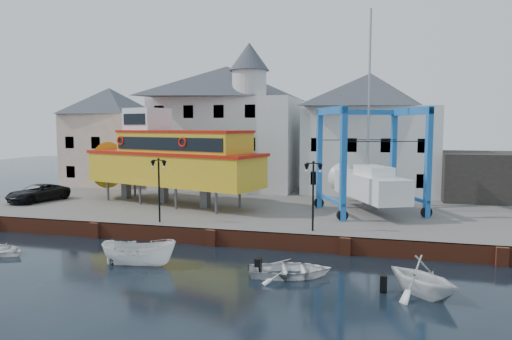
# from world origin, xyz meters

# --- Properties ---
(ground) EXTENTS (140.00, 140.00, 0.00)m
(ground) POSITION_xyz_m (0.00, 0.00, 0.00)
(ground) COLOR black
(ground) RESTS_ON ground
(hardstanding) EXTENTS (44.00, 22.00, 1.00)m
(hardstanding) POSITION_xyz_m (0.00, 11.00, 0.50)
(hardstanding) COLOR #63615F
(hardstanding) RESTS_ON ground
(quay_wall) EXTENTS (44.00, 0.47, 1.00)m
(quay_wall) POSITION_xyz_m (-0.00, 0.10, 0.50)
(quay_wall) COLOR maroon
(quay_wall) RESTS_ON ground
(building_pink) EXTENTS (8.00, 7.00, 10.30)m
(building_pink) POSITION_xyz_m (-18.00, 18.00, 6.15)
(building_pink) COLOR #CBA48C
(building_pink) RESTS_ON hardstanding
(building_white_main) EXTENTS (14.00, 8.30, 14.00)m
(building_white_main) POSITION_xyz_m (-4.87, 18.39, 7.34)
(building_white_main) COLOR silver
(building_white_main) RESTS_ON hardstanding
(building_white_right) EXTENTS (12.00, 8.00, 11.20)m
(building_white_right) POSITION_xyz_m (9.00, 19.00, 6.60)
(building_white_right) COLOR silver
(building_white_right) RESTS_ON hardstanding
(shed_dark) EXTENTS (8.00, 7.00, 4.00)m
(shed_dark) POSITION_xyz_m (19.00, 17.00, 3.00)
(shed_dark) COLOR black
(shed_dark) RESTS_ON hardstanding
(lamp_post_left) EXTENTS (1.12, 0.32, 4.20)m
(lamp_post_left) POSITION_xyz_m (-4.00, 1.20, 4.17)
(lamp_post_left) COLOR black
(lamp_post_left) RESTS_ON hardstanding
(lamp_post_right) EXTENTS (1.12, 0.32, 4.20)m
(lamp_post_right) POSITION_xyz_m (6.00, 1.20, 4.17)
(lamp_post_right) COLOR black
(lamp_post_right) RESTS_ON hardstanding
(tour_boat) EXTENTS (18.14, 9.27, 7.70)m
(tour_boat) POSITION_xyz_m (-7.07, 8.15, 4.63)
(tour_boat) COLOR #59595E
(tour_boat) RESTS_ON hardstanding
(travel_lift) EXTENTS (8.37, 9.78, 14.56)m
(travel_lift) POSITION_xyz_m (8.87, 8.85, 3.42)
(travel_lift) COLOR #1060A8
(travel_lift) RESTS_ON hardstanding
(van) EXTENTS (3.53, 5.52, 1.42)m
(van) POSITION_xyz_m (-17.59, 6.26, 1.71)
(van) COLOR black
(van) RESTS_ON hardstanding
(motorboat_a) EXTENTS (4.16, 2.01, 1.55)m
(motorboat_a) POSITION_xyz_m (-2.28, -4.68, 0.00)
(motorboat_a) COLOR white
(motorboat_a) RESTS_ON ground
(motorboat_b) EXTENTS (4.66, 3.86, 0.83)m
(motorboat_b) POSITION_xyz_m (5.63, -4.35, 0.00)
(motorboat_b) COLOR white
(motorboat_b) RESTS_ON ground
(motorboat_c) EXTENTS (4.55, 4.53, 1.82)m
(motorboat_c) POSITION_xyz_m (11.57, -5.45, 0.00)
(motorboat_c) COLOR white
(motorboat_c) RESTS_ON ground
(motorboat_d) EXTENTS (3.63, 2.84, 0.69)m
(motorboat_d) POSITION_xyz_m (-11.02, -4.69, 0.00)
(motorboat_d) COLOR white
(motorboat_d) RESTS_ON ground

